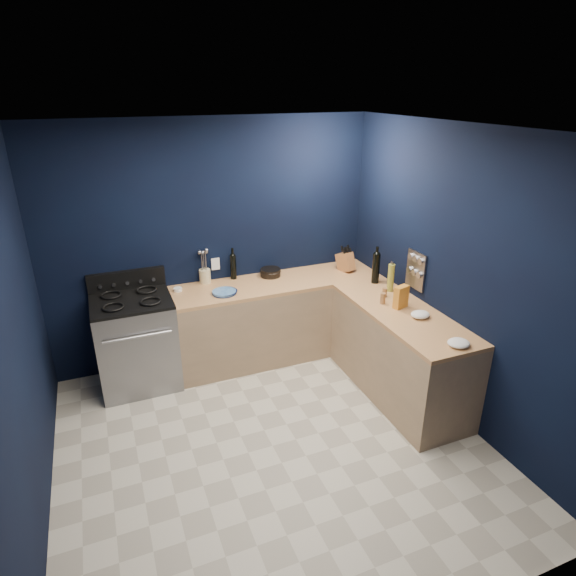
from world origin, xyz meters
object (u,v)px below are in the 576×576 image
plate_stack (224,292)px  crouton_bag (401,297)px  utensil_crock (205,276)px  knife_block (345,262)px  gas_range (137,344)px

plate_stack → crouton_bag: crouton_bag is taller
crouton_bag → plate_stack: bearing=131.2°
utensil_crock → crouton_bag: size_ratio=0.69×
knife_block → plate_stack: bearing=167.8°
gas_range → plate_stack: plate_stack is taller
gas_range → knife_block: 2.43m
knife_block → gas_range: bearing=163.6°
gas_range → knife_block: size_ratio=4.46×
gas_range → utensil_crock: bearing=18.7°
plate_stack → crouton_bag: (1.48, -0.95, 0.09)m
gas_range → crouton_bag: (2.39, -1.05, 0.55)m
plate_stack → utensil_crock: size_ratio=1.61×
plate_stack → utensil_crock: bearing=106.9°
gas_range → crouton_bag: bearing=-23.7°
plate_stack → crouton_bag: size_ratio=1.12×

